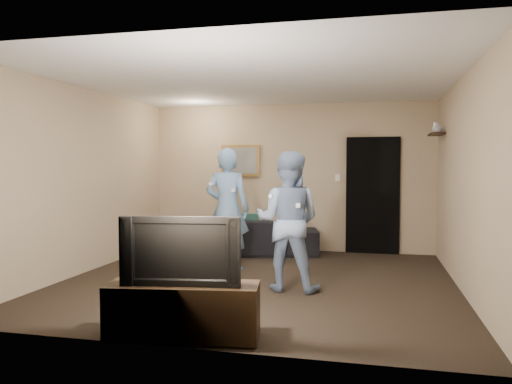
% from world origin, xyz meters
% --- Properties ---
extents(ground, '(5.00, 5.00, 0.00)m').
position_xyz_m(ground, '(0.00, 0.00, 0.00)').
color(ground, black).
rests_on(ground, ground).
extents(ceiling, '(5.00, 5.00, 0.04)m').
position_xyz_m(ceiling, '(0.00, 0.00, 2.60)').
color(ceiling, silver).
rests_on(ceiling, wall_back).
extents(wall_back, '(5.00, 0.04, 2.60)m').
position_xyz_m(wall_back, '(0.00, 2.50, 1.30)').
color(wall_back, tan).
rests_on(wall_back, ground).
extents(wall_front, '(5.00, 0.04, 2.60)m').
position_xyz_m(wall_front, '(0.00, -2.50, 1.30)').
color(wall_front, tan).
rests_on(wall_front, ground).
extents(wall_left, '(0.04, 5.00, 2.60)m').
position_xyz_m(wall_left, '(-2.50, 0.00, 1.30)').
color(wall_left, tan).
rests_on(wall_left, ground).
extents(wall_right, '(0.04, 5.00, 2.60)m').
position_xyz_m(wall_right, '(2.50, 0.00, 1.30)').
color(wall_right, tan).
rests_on(wall_right, ground).
extents(sofa, '(2.19, 1.24, 0.60)m').
position_xyz_m(sofa, '(-0.47, 1.94, 0.30)').
color(sofa, black).
rests_on(sofa, ground).
extents(throw_pillow, '(0.44, 0.25, 0.42)m').
position_xyz_m(throw_pillow, '(-0.66, 1.94, 0.48)').
color(throw_pillow, '#17453D').
rests_on(throw_pillow, sofa).
extents(painting_frame, '(0.72, 0.05, 0.57)m').
position_xyz_m(painting_frame, '(-0.90, 2.48, 1.60)').
color(painting_frame, olive).
rests_on(painting_frame, wall_back).
extents(painting_canvas, '(0.62, 0.01, 0.47)m').
position_xyz_m(painting_canvas, '(-0.90, 2.45, 1.60)').
color(painting_canvas, slate).
rests_on(painting_canvas, painting_frame).
extents(doorway, '(0.90, 0.06, 2.00)m').
position_xyz_m(doorway, '(1.45, 2.47, 1.00)').
color(doorway, black).
rests_on(doorway, ground).
extents(light_switch, '(0.08, 0.02, 0.12)m').
position_xyz_m(light_switch, '(0.85, 2.48, 1.30)').
color(light_switch, silver).
rests_on(light_switch, wall_back).
extents(wall_shelf, '(0.20, 0.60, 0.03)m').
position_xyz_m(wall_shelf, '(2.39, 1.80, 1.99)').
color(wall_shelf, black).
rests_on(wall_shelf, wall_right).
extents(shelf_vase, '(0.20, 0.20, 0.16)m').
position_xyz_m(shelf_vase, '(2.39, 1.65, 2.09)').
color(shelf_vase, '#A6A5AA').
rests_on(shelf_vase, wall_shelf).
extents(shelf_figurine, '(0.06, 0.06, 0.18)m').
position_xyz_m(shelf_figurine, '(2.39, 1.95, 2.09)').
color(shelf_figurine, silver).
rests_on(shelf_figurine, wall_shelf).
extents(tv_console, '(1.36, 0.62, 0.47)m').
position_xyz_m(tv_console, '(-0.14, -2.29, 0.25)').
color(tv_console, black).
rests_on(tv_console, ground).
extents(television, '(1.04, 0.29, 0.60)m').
position_xyz_m(television, '(-0.14, -2.29, 0.78)').
color(television, black).
rests_on(television, tv_console).
extents(wii_player_left, '(0.65, 0.51, 1.76)m').
position_xyz_m(wii_player_left, '(-0.60, 0.60, 0.88)').
color(wii_player_left, '#6C94BC').
rests_on(wii_player_left, ground).
extents(wii_player_right, '(0.86, 0.69, 1.68)m').
position_xyz_m(wii_player_right, '(0.46, -0.37, 0.84)').
color(wii_player_right, '#7C93B4').
rests_on(wii_player_right, ground).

